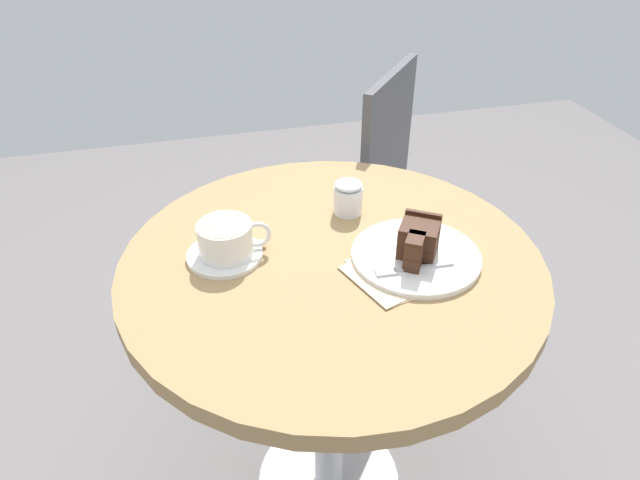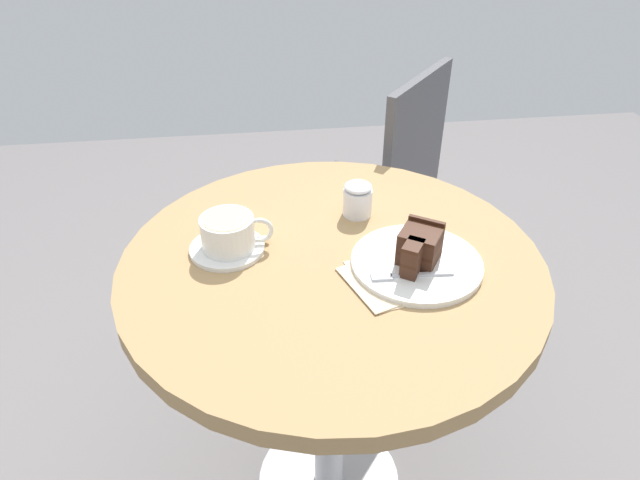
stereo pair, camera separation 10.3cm
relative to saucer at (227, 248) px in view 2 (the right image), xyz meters
The scene contains 10 objects.
cafe_table 0.23m from the saucer, 14.45° to the right, with size 0.78×0.78×0.71m.
saucer is the anchor object (origin of this frame).
coffee_cup 0.04m from the saucer, ahead, with size 0.13×0.10×0.06m.
teaspoon 0.05m from the saucer, 33.74° to the left, with size 0.10×0.06×0.00m.
cake_plate 0.35m from the saucer, 15.23° to the right, with size 0.24×0.24×0.01m.
cake_slice 0.36m from the saucer, 15.55° to the right, with size 0.10×0.11×0.07m.
fork 0.33m from the saucer, 24.07° to the right, with size 0.15×0.02×0.00m.
napkin 0.32m from the saucer, 23.40° to the right, with size 0.19×0.18×0.00m.
cafe_chair 0.74m from the saucer, 52.19° to the left, with size 0.53×0.53×0.86m.
sugar_pot 0.28m from the saucer, 19.70° to the left, with size 0.06×0.06×0.07m.
Camera 2 is at (-0.13, -0.84, 1.34)m, focal length 32.00 mm.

